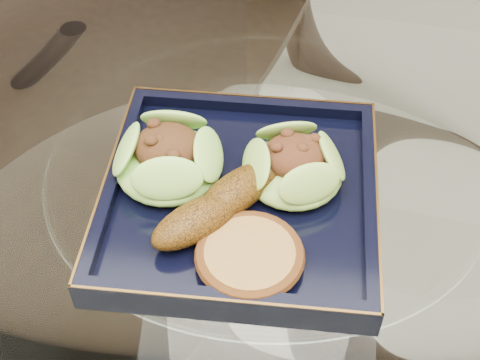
# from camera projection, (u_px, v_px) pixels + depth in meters

# --- Properties ---
(dining_table) EXTENTS (1.13, 1.13, 0.77)m
(dining_table) POSITION_uv_depth(u_px,v_px,m) (261.00, 288.00, 0.81)
(dining_table) COLOR white
(dining_table) RESTS_ON ground
(dining_chair) EXTENTS (0.55, 0.55, 1.05)m
(dining_chair) POSITION_uv_depth(u_px,v_px,m) (160.00, 54.00, 1.14)
(dining_chair) COLOR black
(dining_chair) RESTS_ON ground
(navy_plate) EXTENTS (0.27, 0.27, 0.02)m
(navy_plate) POSITION_uv_depth(u_px,v_px,m) (240.00, 200.00, 0.67)
(navy_plate) COLOR black
(navy_plate) RESTS_ON dining_table
(lettuce_wrap_left) EXTENTS (0.14, 0.14, 0.04)m
(lettuce_wrap_left) POSITION_uv_depth(u_px,v_px,m) (168.00, 161.00, 0.67)
(lettuce_wrap_left) COLOR #75A931
(lettuce_wrap_left) RESTS_ON navy_plate
(lettuce_wrap_right) EXTENTS (0.11, 0.11, 0.04)m
(lettuce_wrap_right) POSITION_uv_depth(u_px,v_px,m) (293.00, 168.00, 0.66)
(lettuce_wrap_right) COLOR olive
(lettuce_wrap_right) RESTS_ON navy_plate
(roasted_plantain) EXTENTS (0.15, 0.17, 0.04)m
(roasted_plantain) POSITION_uv_depth(u_px,v_px,m) (237.00, 192.00, 0.64)
(roasted_plantain) COLOR #633B0A
(roasted_plantain) RESTS_ON navy_plate
(crumb_patty) EXTENTS (0.10, 0.10, 0.02)m
(crumb_patty) POSITION_uv_depth(u_px,v_px,m) (250.00, 257.00, 0.60)
(crumb_patty) COLOR #A47E36
(crumb_patty) RESTS_ON navy_plate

